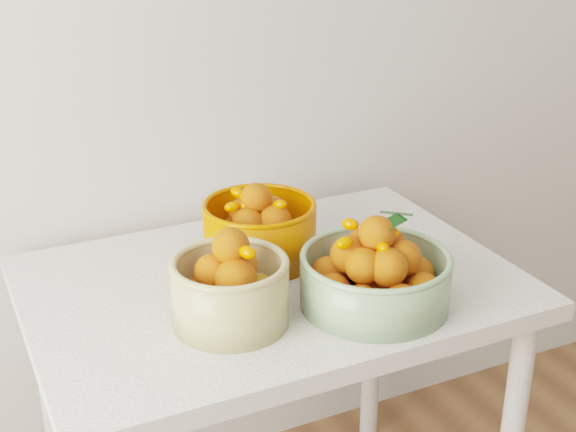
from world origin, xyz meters
name	(u,v)px	position (x,y,z in m)	size (l,w,h in m)	color
table	(272,318)	(-0.20, 1.60, 0.65)	(1.00, 0.70, 0.75)	silver
bowl_cream	(230,289)	(-0.34, 1.47, 0.82)	(0.27, 0.27, 0.19)	tan
bowl_green	(375,275)	(-0.06, 1.42, 0.82)	(0.31, 0.31, 0.19)	gray
bowl_orange	(259,230)	(-0.18, 1.70, 0.82)	(0.30, 0.30, 0.18)	#D05100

